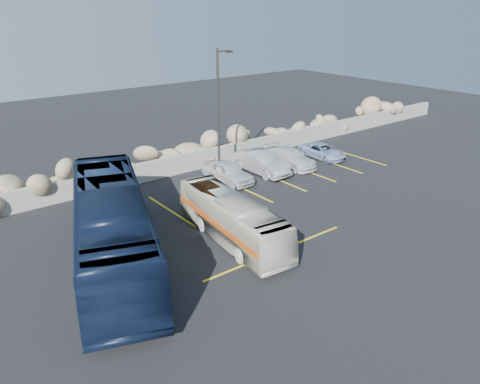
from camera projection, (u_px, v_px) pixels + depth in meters
ground at (296, 247)px, 21.43m from camera, size 90.00×90.00×0.00m
seawall at (165, 168)px, 29.97m from camera, size 60.00×0.40×1.20m
riprap_pile at (155, 153)px, 30.58m from camera, size 54.00×2.80×2.60m
parking_lines at (286, 189)px, 28.15m from camera, size 18.16×9.36×0.01m
lamppost at (219, 112)px, 28.23m from camera, size 1.14×0.18×8.00m
vintage_bus at (232, 219)px, 21.68m from camera, size 2.72×7.95×2.17m
tour_coach at (112, 227)px, 19.51m from camera, size 6.71×12.26×3.35m
car_a at (228, 172)px, 29.04m from camera, size 1.77×3.91×1.30m
car_b at (261, 162)px, 30.55m from camera, size 1.69×4.45×1.45m
car_c at (290, 158)px, 31.88m from camera, size 1.84×4.25×1.22m
car_d at (322, 151)px, 33.61m from camera, size 1.71×3.68×1.02m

